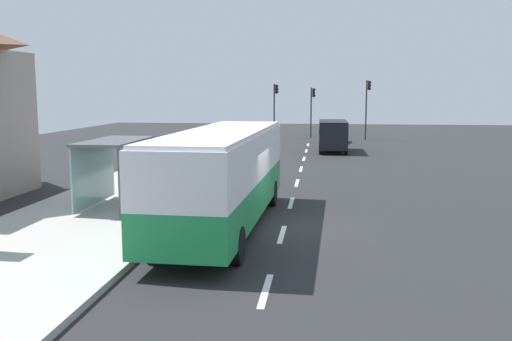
# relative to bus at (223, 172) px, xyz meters

# --- Properties ---
(ground_plane) EXTENTS (56.00, 92.00, 0.04)m
(ground_plane) POSITION_rel_bus_xyz_m (1.71, 14.38, -1.86)
(ground_plane) COLOR #262628
(sidewalk_platform) EXTENTS (6.20, 30.00, 0.18)m
(sidewalk_platform) POSITION_rel_bus_xyz_m (-4.69, 2.38, -1.75)
(sidewalk_platform) COLOR #ADAAA3
(sidewalk_platform) RESTS_ON ground
(lane_stripe_seg_0) EXTENTS (0.16, 2.20, 0.01)m
(lane_stripe_seg_0) POSITION_rel_bus_xyz_m (1.96, -5.62, -1.84)
(lane_stripe_seg_0) COLOR silver
(lane_stripe_seg_0) RESTS_ON ground
(lane_stripe_seg_1) EXTENTS (0.16, 2.20, 0.01)m
(lane_stripe_seg_1) POSITION_rel_bus_xyz_m (1.96, -0.62, -1.84)
(lane_stripe_seg_1) COLOR silver
(lane_stripe_seg_1) RESTS_ON ground
(lane_stripe_seg_2) EXTENTS (0.16, 2.20, 0.01)m
(lane_stripe_seg_2) POSITION_rel_bus_xyz_m (1.96, 4.38, -1.84)
(lane_stripe_seg_2) COLOR silver
(lane_stripe_seg_2) RESTS_ON ground
(lane_stripe_seg_3) EXTENTS (0.16, 2.20, 0.01)m
(lane_stripe_seg_3) POSITION_rel_bus_xyz_m (1.96, 9.38, -1.84)
(lane_stripe_seg_3) COLOR silver
(lane_stripe_seg_3) RESTS_ON ground
(lane_stripe_seg_4) EXTENTS (0.16, 2.20, 0.01)m
(lane_stripe_seg_4) POSITION_rel_bus_xyz_m (1.96, 14.38, -1.84)
(lane_stripe_seg_4) COLOR silver
(lane_stripe_seg_4) RESTS_ON ground
(lane_stripe_seg_5) EXTENTS (0.16, 2.20, 0.01)m
(lane_stripe_seg_5) POSITION_rel_bus_xyz_m (1.96, 19.38, -1.84)
(lane_stripe_seg_5) COLOR silver
(lane_stripe_seg_5) RESTS_ON ground
(lane_stripe_seg_6) EXTENTS (0.16, 2.20, 0.01)m
(lane_stripe_seg_6) POSITION_rel_bus_xyz_m (1.96, 24.38, -1.84)
(lane_stripe_seg_6) COLOR silver
(lane_stripe_seg_6) RESTS_ON ground
(lane_stripe_seg_7) EXTENTS (0.16, 2.20, 0.01)m
(lane_stripe_seg_7) POSITION_rel_bus_xyz_m (1.96, 29.38, -1.84)
(lane_stripe_seg_7) COLOR silver
(lane_stripe_seg_7) RESTS_ON ground
(bus) EXTENTS (2.83, 11.08, 3.21)m
(bus) POSITION_rel_bus_xyz_m (0.00, 0.00, 0.00)
(bus) COLOR #1E8C47
(bus) RESTS_ON ground
(white_van) EXTENTS (2.07, 5.22, 2.30)m
(white_van) POSITION_rel_bus_xyz_m (3.91, 24.09, -0.50)
(white_van) COLOR black
(white_van) RESTS_ON ground
(sedan_near) EXTENTS (1.88, 4.42, 1.52)m
(sedan_near) POSITION_rel_bus_xyz_m (4.01, 39.66, -1.05)
(sedan_near) COLOR navy
(sedan_near) RESTS_ON ground
(sedan_far) EXTENTS (1.97, 4.46, 1.52)m
(sedan_far) POSITION_rel_bus_xyz_m (4.01, 32.12, -1.05)
(sedan_far) COLOR navy
(sedan_far) RESTS_ON ground
(recycling_bin_red) EXTENTS (0.52, 0.52, 0.95)m
(recycling_bin_red) POSITION_rel_bus_xyz_m (-2.49, 3.28, -1.19)
(recycling_bin_red) COLOR red
(recycling_bin_red) RESTS_ON sidewalk_platform
(recycling_bin_yellow) EXTENTS (0.52, 0.52, 0.95)m
(recycling_bin_yellow) POSITION_rel_bus_xyz_m (-2.49, 3.98, -1.19)
(recycling_bin_yellow) COLOR yellow
(recycling_bin_yellow) RESTS_ON sidewalk_platform
(traffic_light_near_side) EXTENTS (0.49, 0.28, 5.49)m
(traffic_light_near_side) POSITION_rel_bus_xyz_m (7.21, 35.11, 1.78)
(traffic_light_near_side) COLOR #2D2D2D
(traffic_light_near_side) RESTS_ON ground
(traffic_light_far_side) EXTENTS (0.49, 0.28, 5.17)m
(traffic_light_far_side) POSITION_rel_bus_xyz_m (-1.39, 35.91, 1.58)
(traffic_light_far_side) COLOR #2D2D2D
(traffic_light_far_side) RESTS_ON ground
(traffic_light_median) EXTENTS (0.49, 0.28, 4.83)m
(traffic_light_median) POSITION_rel_bus_xyz_m (2.11, 36.71, 1.38)
(traffic_light_median) COLOR #2D2D2D
(traffic_light_median) RESTS_ON ground
(bus_shelter) EXTENTS (1.80, 4.00, 2.50)m
(bus_shelter) POSITION_rel_bus_xyz_m (-4.70, 2.03, 0.25)
(bus_shelter) COLOR #4C4C51
(bus_shelter) RESTS_ON sidewalk_platform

